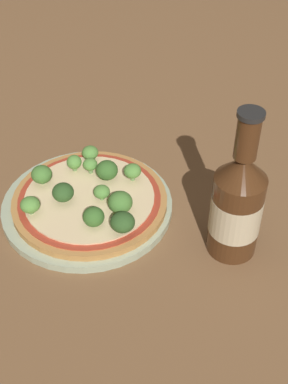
# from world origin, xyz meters

# --- Properties ---
(ground_plane) EXTENTS (3.00, 3.00, 0.00)m
(ground_plane) POSITION_xyz_m (0.00, 0.00, 0.00)
(ground_plane) COLOR brown
(plate) EXTENTS (0.25, 0.25, 0.01)m
(plate) POSITION_xyz_m (0.02, -0.01, 0.01)
(plate) COLOR #A3B293
(plate) RESTS_ON ground_plane
(pizza) EXTENTS (0.23, 0.23, 0.01)m
(pizza) POSITION_xyz_m (0.02, -0.01, 0.02)
(pizza) COLOR #B77F42
(pizza) RESTS_ON plate
(broccoli_floret_0) EXTENTS (0.03, 0.03, 0.03)m
(broccoli_floret_0) POSITION_xyz_m (0.06, 0.02, 0.04)
(broccoli_floret_0) COLOR #6B8E51
(broccoli_floret_0) RESTS_ON pizza
(broccoli_floret_1) EXTENTS (0.03, 0.03, 0.03)m
(broccoli_floret_1) POSITION_xyz_m (-0.01, -0.01, 0.04)
(broccoli_floret_1) COLOR #6B8E51
(broccoli_floret_1) RESTS_ON pizza
(broccoli_floret_2) EXTENTS (0.03, 0.03, 0.03)m
(broccoli_floret_2) POSITION_xyz_m (0.02, -0.07, 0.04)
(broccoli_floret_2) COLOR #6B8E51
(broccoli_floret_2) RESTS_ON pizza
(broccoli_floret_3) EXTENTS (0.03, 0.03, 0.03)m
(broccoli_floret_3) POSITION_xyz_m (0.09, 0.01, 0.04)
(broccoli_floret_3) COLOR #6B8E51
(broccoli_floret_3) RESTS_ON pizza
(broccoli_floret_4) EXTENTS (0.03, 0.03, 0.03)m
(broccoli_floret_4) POSITION_xyz_m (0.06, -0.09, 0.04)
(broccoli_floret_4) COLOR #6B8E51
(broccoli_floret_4) RESTS_ON pizza
(broccoli_floret_5) EXTENTS (0.03, 0.03, 0.03)m
(broccoli_floret_5) POSITION_xyz_m (0.06, -0.05, 0.04)
(broccoli_floret_5) COLOR #6B8E51
(broccoli_floret_5) RESTS_ON pizza
(broccoli_floret_6) EXTENTS (0.02, 0.02, 0.03)m
(broccoli_floret_6) POSITION_xyz_m (0.01, 0.06, 0.04)
(broccoli_floret_6) COLOR #6B8E51
(broccoli_floret_6) RESTS_ON pizza
(broccoli_floret_7) EXTENTS (0.02, 0.02, 0.02)m
(broccoli_floret_7) POSITION_xyz_m (0.04, -0.02, 0.04)
(broccoli_floret_7) COLOR #6B8E51
(broccoli_floret_7) RESTS_ON pizza
(broccoli_floret_8) EXTENTS (0.03, 0.03, 0.02)m
(broccoli_floret_8) POSITION_xyz_m (0.04, 0.08, 0.04)
(broccoli_floret_8) COLOR #6B8E51
(broccoli_floret_8) RESTS_ON pizza
(broccoli_floret_9) EXTENTS (0.03, 0.03, 0.03)m
(broccoli_floret_9) POSITION_xyz_m (-0.04, 0.04, 0.04)
(broccoli_floret_9) COLOR #6B8E51
(broccoli_floret_9) RESTS_ON pizza
(broccoli_floret_10) EXTENTS (0.02, 0.02, 0.03)m
(broccoli_floret_10) POSITION_xyz_m (0.03, 0.04, 0.04)
(broccoli_floret_10) COLOR #6B8E51
(broccoli_floret_10) RESTS_ON pizza
(broccoli_floret_11) EXTENTS (0.03, 0.03, 0.03)m
(broccoli_floret_11) POSITION_xyz_m (-0.06, -0.03, 0.04)
(broccoli_floret_11) COLOR #6B8E51
(broccoli_floret_11) RESTS_ON pizza
(beer_bottle) EXTENTS (0.07, 0.07, 0.22)m
(beer_bottle) POSITION_xyz_m (0.20, -0.13, 0.08)
(beer_bottle) COLOR #472814
(beer_bottle) RESTS_ON ground_plane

